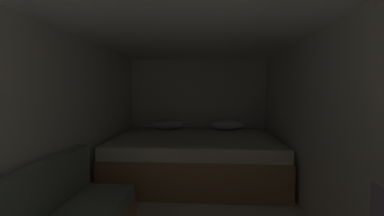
% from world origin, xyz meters
% --- Properties ---
extents(wall_back, '(2.80, 0.05, 2.08)m').
position_xyz_m(wall_back, '(0.00, 4.04, 1.04)').
color(wall_back, silver).
rests_on(wall_back, ground).
extents(wall_left, '(0.05, 4.79, 2.08)m').
position_xyz_m(wall_left, '(-1.37, 1.62, 1.04)').
color(wall_left, silver).
rests_on(wall_left, ground).
extents(wall_right, '(0.05, 4.79, 2.08)m').
position_xyz_m(wall_right, '(1.37, 1.62, 1.04)').
color(wall_right, silver).
rests_on(wall_right, ground).
extents(ceiling_slab, '(2.80, 4.79, 0.05)m').
position_xyz_m(ceiling_slab, '(0.00, 1.62, 2.10)').
color(ceiling_slab, white).
rests_on(ceiling_slab, wall_left).
extents(bed, '(2.58, 1.76, 0.90)m').
position_xyz_m(bed, '(0.00, 3.10, 0.36)').
color(bed, '#9E7247').
rests_on(bed, ground).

